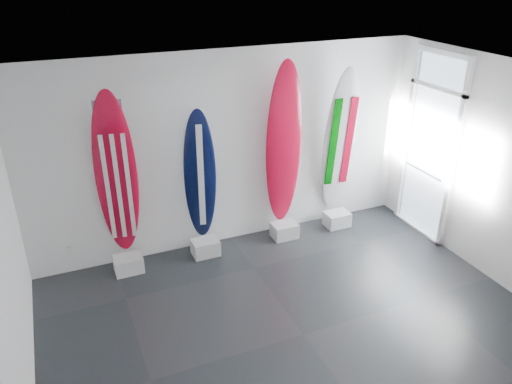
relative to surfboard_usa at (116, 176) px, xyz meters
name	(u,v)px	position (x,y,z in m)	size (l,w,h in m)	color
floor	(303,335)	(1.69, -2.28, -1.46)	(6.00, 6.00, 0.00)	black
ceiling	(316,88)	(1.69, -2.28, 1.54)	(6.00, 6.00, 0.00)	white
wall_back	(229,151)	(1.69, 0.22, 0.04)	(6.00, 6.00, 0.00)	white
wall_left	(4,292)	(-1.31, -2.28, 0.04)	(5.00, 5.00, 0.00)	white
display_block_usa	(129,264)	(0.00, -0.10, -1.34)	(0.40, 0.30, 0.24)	silver
surfboard_usa	(116,176)	(0.00, 0.00, 0.00)	(0.55, 0.08, 2.45)	maroon
display_block_navy	(206,247)	(1.16, -0.10, -1.34)	(0.40, 0.30, 0.24)	silver
surfboard_navy	(200,176)	(1.16, 0.00, -0.20)	(0.46, 0.08, 2.05)	black
display_block_swiss	(284,230)	(2.50, -0.10, -1.34)	(0.40, 0.30, 0.24)	silver
surfboard_swiss	(284,145)	(2.50, 0.00, 0.09)	(0.59, 0.08, 2.61)	maroon
display_block_italy	(337,219)	(3.48, -0.10, -1.34)	(0.40, 0.30, 0.24)	silver
surfboard_italy	(340,142)	(3.48, 0.00, 0.00)	(0.56, 0.08, 2.46)	silver
wall_outlet	(69,251)	(-0.76, 0.20, -1.11)	(0.09, 0.02, 0.13)	silver
glass_door	(430,149)	(4.66, -0.73, -0.03)	(0.12, 1.16, 2.85)	white
balcony	(483,189)	(5.99, -0.73, -0.96)	(2.80, 2.20, 1.20)	slate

